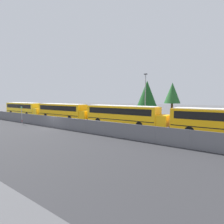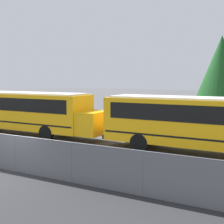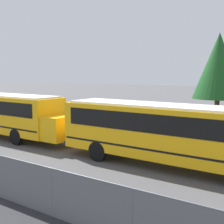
% 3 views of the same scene
% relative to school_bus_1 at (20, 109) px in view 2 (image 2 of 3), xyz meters
% --- Properties ---
extents(ground_plane, '(200.00, 200.00, 0.00)m').
position_rel_school_bus_1_xyz_m(ground_plane, '(6.72, -7.13, -1.91)').
color(ground_plane, '#4C4C4F').
extents(fence, '(68.41, 0.07, 1.68)m').
position_rel_school_bus_1_xyz_m(fence, '(6.72, -7.13, -1.05)').
color(fence, '#9EA0A5').
rests_on(fence, ground_plane).
extents(school_bus_1, '(13.54, 2.56, 3.18)m').
position_rel_school_bus_1_xyz_m(school_bus_1, '(0.00, 0.00, 0.00)').
color(school_bus_1, '#EDA80F').
rests_on(school_bus_1, ground_plane).
extents(school_bus_2, '(13.54, 2.56, 3.18)m').
position_rel_school_bus_1_xyz_m(school_bus_2, '(14.18, 0.08, 0.00)').
color(school_bus_2, '#EDA80F').
rests_on(school_bus_2, ground_plane).
extents(tree_0, '(4.47, 4.47, 8.25)m').
position_rel_school_bus_1_xyz_m(tree_0, '(11.96, 14.14, 3.42)').
color(tree_0, '#51381E').
rests_on(tree_0, ground_plane).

